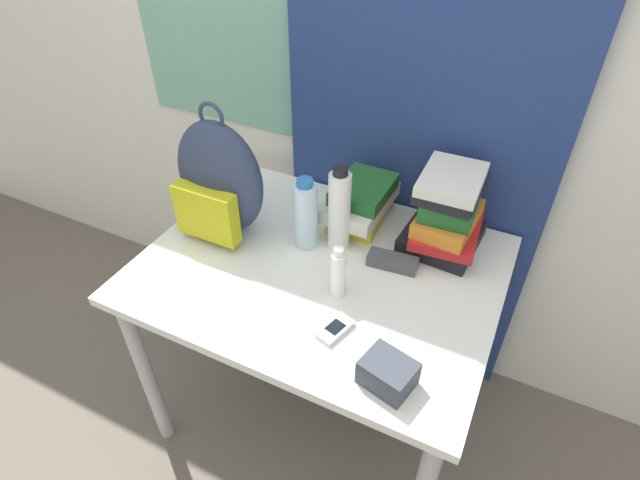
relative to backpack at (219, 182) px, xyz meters
name	(u,v)px	position (x,y,z in m)	size (l,w,h in m)	color
wall_back	(389,52)	(0.36, 0.47, 0.30)	(6.00, 0.06, 2.50)	silver
curtain_blue	(427,65)	(0.49, 0.42, 0.30)	(0.90, 0.04, 2.50)	navy
desk	(320,288)	(0.36, -0.02, -0.28)	(1.06, 0.82, 0.76)	silver
backpack	(219,182)	(0.00, 0.00, 0.00)	(0.30, 0.19, 0.44)	#2D3851
book_stack_left	(360,202)	(0.38, 0.23, -0.11)	(0.19, 0.28, 0.15)	yellow
book_stack_center	(448,214)	(0.66, 0.24, -0.07)	(0.24, 0.29, 0.26)	black
water_bottle	(306,215)	(0.27, 0.05, -0.07)	(0.08, 0.08, 0.24)	silver
sports_bottle	(339,211)	(0.37, 0.09, -0.05)	(0.07, 0.07, 0.28)	white
sunscreen_bottle	(338,273)	(0.46, -0.11, -0.11)	(0.04, 0.04, 0.17)	white
cell_phone	(335,329)	(0.51, -0.24, -0.18)	(0.08, 0.11, 0.02)	#B7BCC6
sunglasses_case	(392,262)	(0.56, 0.07, -0.17)	(0.15, 0.07, 0.04)	#47474C
camera_pouch	(388,373)	(0.68, -0.33, -0.15)	(0.14, 0.12, 0.07)	#383D47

